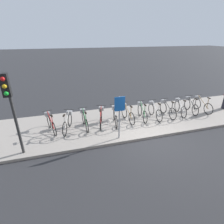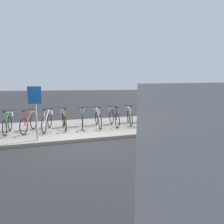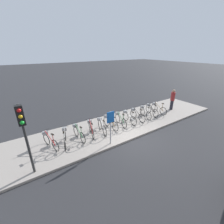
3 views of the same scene
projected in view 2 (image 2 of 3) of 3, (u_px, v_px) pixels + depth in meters
name	position (u px, v px, depth m)	size (l,w,h in m)	color
ground_plane	(78.00, 142.00, 6.34)	(120.00, 120.00, 0.00)	#2D2D30
sidewalk	(74.00, 129.00, 8.09)	(17.51, 3.72, 0.12)	#9E9389
parked_bicycle_2	(8.00, 122.00, 7.14)	(0.46, 1.55, 0.95)	black
parked_bicycle_3	(30.00, 121.00, 7.41)	(0.57, 1.50, 0.95)	black
parked_bicycle_4	(47.00, 120.00, 7.56)	(0.47, 1.53, 0.95)	black
parked_bicycle_5	(64.00, 119.00, 7.87)	(0.46, 1.55, 0.95)	black
parked_bicycle_6	(83.00, 118.00, 8.09)	(0.46, 1.54, 0.95)	black
parked_bicycle_7	(98.00, 117.00, 8.24)	(0.46, 1.55, 0.95)	black
parked_bicycle_8	(114.00, 116.00, 8.47)	(0.46, 1.55, 0.95)	black
parked_bicycle_9	(129.00, 116.00, 8.70)	(0.52, 1.52, 0.95)	black
parked_bicycle_10	(143.00, 115.00, 8.98)	(0.47, 1.53, 0.95)	black
parked_bicycle_11	(156.00, 114.00, 9.12)	(0.46, 1.55, 0.95)	black
pedestrian	(184.00, 104.00, 9.39)	(0.34, 0.34, 1.76)	#23232D
sign_post	(35.00, 104.00, 6.01)	(0.44, 0.07, 1.90)	#99999E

